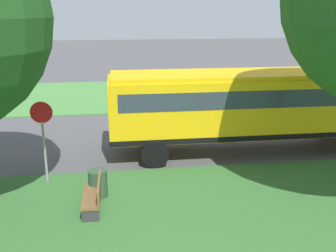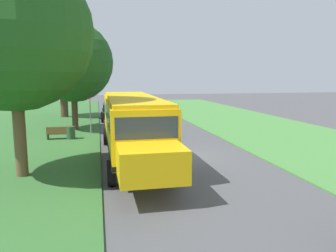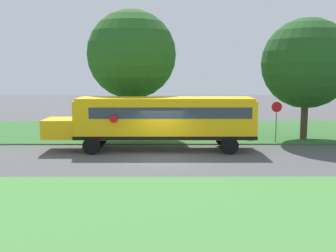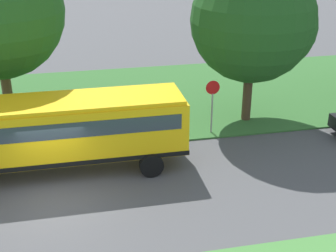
# 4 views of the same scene
# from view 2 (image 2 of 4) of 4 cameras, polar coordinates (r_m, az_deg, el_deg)

# --- Properties ---
(ground_plane) EXTENTS (120.00, 120.00, 0.00)m
(ground_plane) POSITION_cam_2_polar(r_m,az_deg,el_deg) (17.31, 1.76, -5.28)
(ground_plane) COLOR #4C4C4F
(grass_far_side) EXTENTS (10.00, 80.00, 0.07)m
(grass_far_side) POSITION_cam_2_polar(r_m,az_deg,el_deg) (21.28, 26.05, -3.44)
(grass_far_side) COLOR #47843D
(grass_far_side) RESTS_ON ground
(school_bus) EXTENTS (2.85, 12.42, 3.16)m
(school_bus) POSITION_cam_2_polar(r_m,az_deg,el_deg) (16.45, -6.20, 0.77)
(school_bus) COLOR yellow
(school_bus) RESTS_ON ground
(car_black_nearest) EXTENTS (2.02, 4.40, 1.56)m
(car_black_nearest) POSITION_cam_2_polar(r_m,az_deg,el_deg) (31.85, -9.80, 2.58)
(car_black_nearest) COLOR black
(car_black_nearest) RESTS_ON ground
(oak_tree_beside_bus) EXTENTS (6.25, 6.25, 9.01)m
(oak_tree_beside_bus) POSITION_cam_2_polar(r_m,az_deg,el_deg) (14.43, -25.05, 14.48)
(oak_tree_beside_bus) COLOR brown
(oak_tree_beside_bus) RESTS_ON ground
(oak_tree_roadside_mid) EXTENTS (6.05, 6.05, 8.26)m
(oak_tree_roadside_mid) POSITION_cam_2_polar(r_m,az_deg,el_deg) (26.30, -15.96, 10.50)
(oak_tree_roadside_mid) COLOR #4C3826
(oak_tree_roadside_mid) RESTS_ON ground
(oak_tree_far_end) EXTENTS (5.65, 5.65, 8.58)m
(oak_tree_far_end) POSITION_cam_2_polar(r_m,az_deg,el_deg) (34.88, -17.78, 10.87)
(oak_tree_far_end) COLOR #4C3826
(oak_tree_far_end) RESTS_ON ground
(stop_sign) EXTENTS (0.08, 0.68, 2.74)m
(stop_sign) POSITION_cam_2_polar(r_m,az_deg,el_deg) (23.90, -13.39, 2.57)
(stop_sign) COLOR gray
(stop_sign) RESTS_ON ground
(park_bench) EXTENTS (1.60, 0.51, 0.92)m
(park_bench) POSITION_cam_2_polar(r_m,az_deg,el_deg) (22.63, -18.37, -1.19)
(park_bench) COLOR brown
(park_bench) RESTS_ON ground
(trash_bin) EXTENTS (0.56, 0.56, 0.90)m
(trash_bin) POSITION_cam_2_polar(r_m,az_deg,el_deg) (22.48, -16.55, -1.23)
(trash_bin) COLOR #2D4C33
(trash_bin) RESTS_ON ground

